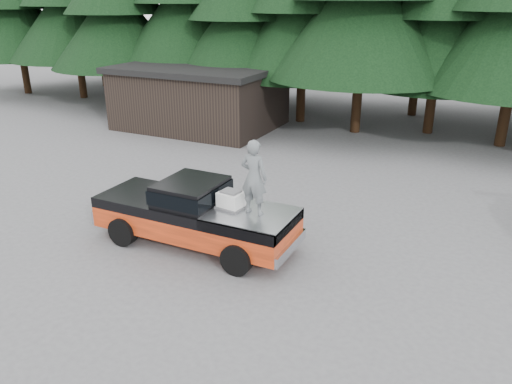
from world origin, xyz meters
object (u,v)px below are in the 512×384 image
at_px(man_on_bed, 254,177).
at_px(pickup_truck, 196,223).
at_px(utility_building, 200,96).
at_px(air_compressor, 231,201).

bearing_deg(man_on_bed, pickup_truck, 2.05).
bearing_deg(utility_building, man_on_bed, -52.69).
height_order(pickup_truck, utility_building, utility_building).
bearing_deg(man_on_bed, air_compressor, -1.73).
height_order(pickup_truck, air_compressor, air_compressor).
bearing_deg(air_compressor, pickup_truck, -170.61).
bearing_deg(pickup_truck, utility_building, 121.34).
distance_m(air_compressor, utility_building, 14.84).
relative_size(pickup_truck, air_compressor, 9.42).
bearing_deg(pickup_truck, man_on_bed, 0.18).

